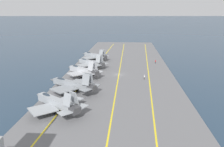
{
  "coord_description": "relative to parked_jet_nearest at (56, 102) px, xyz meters",
  "views": [
    {
      "loc": [
        -87.35,
        -3.74,
        24.31
      ],
      "look_at": [
        -7.74,
        2.06,
        2.9
      ],
      "focal_mm": 38.0,
      "sensor_mm": 36.0,
      "label": 1
    }
  ],
  "objects": [
    {
      "name": "parked_jet_third",
      "position": [
        30.67,
        -0.49,
        0.24
      ],
      "size": [
        12.96,
        14.9,
        6.89
      ],
      "color": "#A8AAAF",
      "rests_on": "carrier_deck"
    },
    {
      "name": "deck_stripe_foul_line",
      "position": [
        35.16,
        -24.95,
        -2.41
      ],
      "size": [
        170.58,
        8.12,
        0.01
      ],
      "primitive_type": "cube",
      "rotation": [
        0.0,
        0.0,
        -0.05
      ],
      "color": "yellow",
      "rests_on": "carrier_deck"
    },
    {
      "name": "deck_stripe_edge_line",
      "position": [
        35.16,
        -2.25,
        -2.41
      ],
      "size": [
        170.59,
        7.85,
        0.01
      ],
      "primitive_type": "cube",
      "rotation": [
        0.0,
        0.0,
        -0.04
      ],
      "color": "yellow",
      "rests_on": "carrier_deck"
    },
    {
      "name": "parked_jet_nearest",
      "position": [
        0.0,
        0.0,
        0.0
      ],
      "size": [
        14.16,
        15.61,
        6.28
      ],
      "color": "#93999E",
      "rests_on": "carrier_deck"
    },
    {
      "name": "parked_jet_second",
      "position": [
        14.27,
        -0.56,
        0.18
      ],
      "size": [
        14.22,
        17.05,
        6.65
      ],
      "color": "gray",
      "rests_on": "carrier_deck"
    },
    {
      "name": "parked_jet_fifth",
      "position": [
        62.07,
        -0.28,
        -0.18
      ],
      "size": [
        13.44,
        14.91,
        5.77
      ],
      "color": "gray",
      "rests_on": "carrier_deck"
    },
    {
      "name": "parked_jet_fourth",
      "position": [
        45.95,
        -1.03,
        -0.14
      ],
      "size": [
        13.05,
        14.89,
        6.34
      ],
      "color": "#93999E",
      "rests_on": "carrier_deck"
    },
    {
      "name": "crew_red_vest",
      "position": [
        56.16,
        -29.63,
        -1.49
      ],
      "size": [
        0.42,
        0.46,
        1.69
      ],
      "color": "#232328",
      "rests_on": "carrier_deck"
    },
    {
      "name": "deck_stripe_centerline",
      "position": [
        35.16,
        -13.6,
        -2.41
      ],
      "size": [
        170.74,
        0.36,
        0.01
      ],
      "primitive_type": "cube",
      "color": "yellow",
      "rests_on": "carrier_deck"
    },
    {
      "name": "crew_white_vest",
      "position": [
        29.34,
        -22.94,
        -1.46
      ],
      "size": [
        0.41,
        0.3,
        1.73
      ],
      "color": "#383328",
      "rests_on": "carrier_deck"
    },
    {
      "name": "ground_plane",
      "position": [
        35.16,
        -13.6,
        -2.81
      ],
      "size": [
        2000.0,
        2000.0,
        0.0
      ],
      "primitive_type": "plane",
      "color": "#23384C"
    },
    {
      "name": "carrier_deck",
      "position": [
        35.16,
        -13.6,
        -2.61
      ],
      "size": [
        189.71,
        41.27,
        0.4
      ],
      "primitive_type": "cube",
      "color": "slate",
      "rests_on": "ground"
    }
  ]
}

